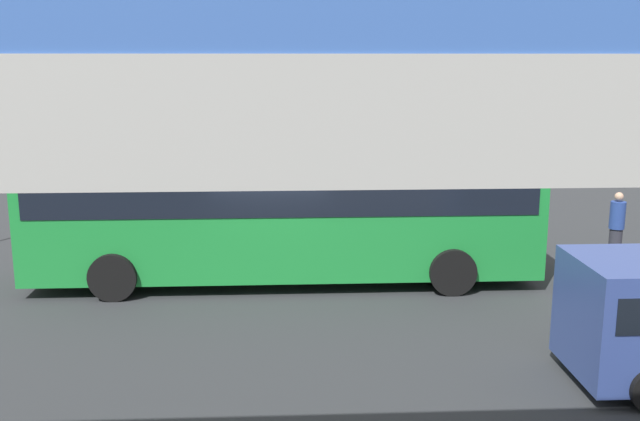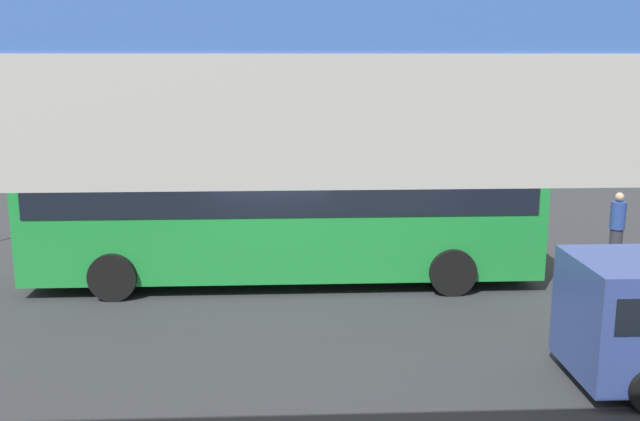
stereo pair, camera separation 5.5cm
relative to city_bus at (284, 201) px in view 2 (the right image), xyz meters
name	(u,v)px [view 2 (the right image)]	position (x,y,z in m)	size (l,w,h in m)	color
ground	(270,285)	(0.32, 0.42, -1.88)	(80.00, 80.00, 0.00)	#2D3033
city_bus	(284,201)	(0.00, 0.00, 0.00)	(11.54, 2.85, 3.15)	#1E8C38
pedestrian	(617,227)	(-8.48, -1.21, -1.00)	(0.38, 0.38, 1.79)	#2D2D38
lane_dash_leftmost	(420,251)	(-3.68, -2.43, -1.88)	(2.00, 0.20, 0.01)	silver
lane_dash_left	(272,253)	(0.32, -2.43, -1.88)	(2.00, 0.20, 0.01)	silver
lane_dash_centre	(121,254)	(4.32, -2.43, -1.88)	(2.00, 0.20, 0.01)	silver
pedestrian_overpass	(218,170)	(0.32, 12.46, 2.65)	(24.33, 2.60, 6.25)	#9E9E99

